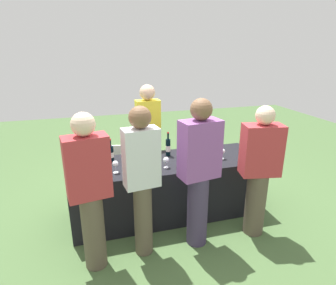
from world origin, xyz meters
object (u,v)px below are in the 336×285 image
(wine_glass_0, at_px, (115,164))
(wine_glass_1, at_px, (134,160))
(wine_bottle_3, at_px, (202,144))
(wine_glass_2, at_px, (166,160))
(guest_1, at_px, (142,177))
(wine_bottle_2, at_px, (168,147))
(wine_glass_4, at_px, (222,152))
(guest_0, at_px, (90,189))
(server_pouring, at_px, (148,134))
(wine_bottle_0, at_px, (111,154))
(wine_glass_3, at_px, (191,156))
(guest_2, at_px, (199,170))
(wine_bottle_1, at_px, (127,152))
(menu_board, at_px, (106,168))
(guest_3, at_px, (259,169))
(ice_bucket, at_px, (91,157))

(wine_glass_0, xyz_separation_m, wine_glass_1, (0.22, 0.07, 0.00))
(wine_bottle_3, xyz_separation_m, wine_glass_2, (-0.62, -0.38, -0.01))
(guest_1, bearing_deg, wine_glass_2, 44.33)
(wine_bottle_2, bearing_deg, guest_1, -121.04)
(wine_glass_4, relative_size, guest_0, 0.09)
(wine_glass_1, height_order, wine_glass_2, wine_glass_1)
(server_pouring, bearing_deg, wine_bottle_0, 37.53)
(wine_glass_3, relative_size, guest_1, 0.09)
(guest_1, bearing_deg, guest_2, -7.81)
(wine_glass_2, bearing_deg, wine_bottle_1, 137.81)
(guest_2, bearing_deg, wine_glass_0, 138.81)
(server_pouring, height_order, guest_1, server_pouring)
(guest_0, bearing_deg, wine_bottle_1, 52.56)
(wine_glass_3, distance_m, menu_board, 1.51)
(server_pouring, bearing_deg, guest_3, 123.99)
(menu_board, bearing_deg, wine_glass_0, -75.50)
(wine_glass_1, relative_size, server_pouring, 0.09)
(wine_bottle_2, bearing_deg, guest_3, -47.29)
(wine_bottle_3, xyz_separation_m, guest_2, (-0.39, -0.88, 0.04))
(wine_bottle_2, relative_size, wine_glass_4, 2.35)
(wine_bottle_1, distance_m, ice_bucket, 0.46)
(server_pouring, relative_size, guest_0, 1.02)
(wine_glass_0, distance_m, wine_glass_4, 1.38)
(wine_bottle_2, relative_size, guest_2, 0.20)
(wine_bottle_1, bearing_deg, menu_board, 109.36)
(wine_glass_1, height_order, menu_board, wine_glass_1)
(wine_bottle_3, distance_m, wine_glass_2, 0.73)
(wine_glass_3, relative_size, guest_3, 0.09)
(guest_1, bearing_deg, wine_glass_1, 81.85)
(guest_0, bearing_deg, wine_glass_3, 15.93)
(wine_bottle_1, height_order, wine_glass_2, wine_bottle_1)
(wine_bottle_3, bearing_deg, wine_bottle_2, -179.37)
(wine_bottle_2, height_order, guest_0, guest_0)
(guest_1, bearing_deg, server_pouring, 68.03)
(wine_glass_3, bearing_deg, wine_bottle_2, 120.56)
(wine_bottle_3, height_order, wine_glass_2, wine_bottle_3)
(wine_glass_3, bearing_deg, menu_board, 133.79)
(guest_2, bearing_deg, guest_3, -10.17)
(wine_bottle_1, distance_m, guest_1, 0.86)
(wine_bottle_2, relative_size, wine_glass_0, 2.20)
(wine_glass_2, height_order, guest_0, guest_0)
(guest_3, bearing_deg, wine_glass_1, 167.01)
(wine_glass_0, bearing_deg, wine_glass_1, 17.80)
(guest_1, height_order, guest_2, guest_2)
(wine_glass_1, xyz_separation_m, wine_glass_2, (0.38, -0.09, -0.01))
(guest_1, bearing_deg, guest_0, -179.95)
(guest_0, relative_size, guest_3, 1.04)
(wine_glass_4, xyz_separation_m, guest_0, (-1.67, -0.62, 0.02))
(server_pouring, distance_m, guest_0, 1.66)
(wine_bottle_3, bearing_deg, wine_bottle_1, -179.32)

